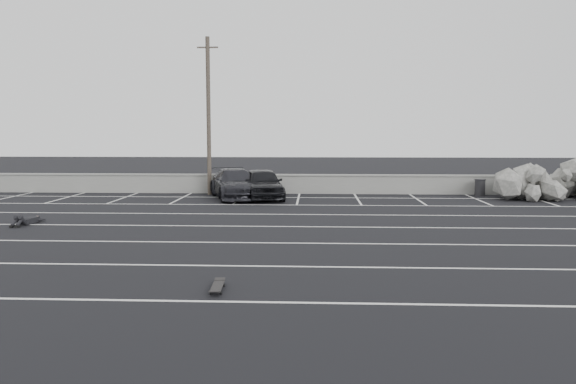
{
  "coord_description": "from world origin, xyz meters",
  "views": [
    {
      "loc": [
        1.79,
        -16.78,
        3.35
      ],
      "look_at": [
        0.76,
        5.32,
        1.0
      ],
      "focal_mm": 35.0,
      "sensor_mm": 36.0,
      "label": 1
    }
  ],
  "objects_px": {
    "car_left": "(263,184)",
    "riprap_pile": "(551,187)",
    "car_right": "(235,184)",
    "skateboard": "(217,287)",
    "person": "(30,218)",
    "utility_pole": "(209,116)",
    "trash_bin": "(480,187)"
  },
  "relations": [
    {
      "from": "trash_bin",
      "to": "person",
      "type": "xyz_separation_m",
      "value": [
        -19.3,
        -9.92,
        -0.25
      ]
    },
    {
      "from": "car_right",
      "to": "utility_pole",
      "type": "height_order",
      "value": "utility_pole"
    },
    {
      "from": "riprap_pile",
      "to": "utility_pole",
      "type": "bearing_deg",
      "value": 176.71
    },
    {
      "from": "car_left",
      "to": "riprap_pile",
      "type": "relative_size",
      "value": 0.7
    },
    {
      "from": "car_left",
      "to": "riprap_pile",
      "type": "height_order",
      "value": "car_left"
    },
    {
      "from": "skateboard",
      "to": "utility_pole",
      "type": "bearing_deg",
      "value": 97.87
    },
    {
      "from": "trash_bin",
      "to": "car_left",
      "type": "bearing_deg",
      "value": -170.96
    },
    {
      "from": "utility_pole",
      "to": "person",
      "type": "distance_m",
      "value": 11.73
    },
    {
      "from": "person",
      "to": "skateboard",
      "type": "relative_size",
      "value": 2.37
    },
    {
      "from": "trash_bin",
      "to": "car_right",
      "type": "bearing_deg",
      "value": -172.83
    },
    {
      "from": "car_right",
      "to": "skateboard",
      "type": "height_order",
      "value": "car_right"
    },
    {
      "from": "car_right",
      "to": "riprap_pile",
      "type": "height_order",
      "value": "car_right"
    },
    {
      "from": "car_left",
      "to": "trash_bin",
      "type": "xyz_separation_m",
      "value": [
        11.4,
        1.81,
        -0.32
      ]
    },
    {
      "from": "car_left",
      "to": "utility_pole",
      "type": "relative_size",
      "value": 0.54
    },
    {
      "from": "car_right",
      "to": "skateboard",
      "type": "bearing_deg",
      "value": -101.6
    },
    {
      "from": "trash_bin",
      "to": "person",
      "type": "distance_m",
      "value": 21.7
    },
    {
      "from": "utility_pole",
      "to": "person",
      "type": "bearing_deg",
      "value": -116.14
    },
    {
      "from": "person",
      "to": "skateboard",
      "type": "xyz_separation_m",
      "value": [
        8.45,
        -8.52,
        -0.13
      ]
    },
    {
      "from": "person",
      "to": "trash_bin",
      "type": "bearing_deg",
      "value": 30.97
    },
    {
      "from": "person",
      "to": "utility_pole",
      "type": "bearing_deg",
      "value": 67.61
    },
    {
      "from": "riprap_pile",
      "to": "person",
      "type": "relative_size",
      "value": 3.05
    },
    {
      "from": "utility_pole",
      "to": "trash_bin",
      "type": "distance_m",
      "value": 14.93
    },
    {
      "from": "car_left",
      "to": "utility_pole",
      "type": "xyz_separation_m",
      "value": [
        -3.05,
        1.78,
        3.47
      ]
    },
    {
      "from": "car_left",
      "to": "utility_pole",
      "type": "bearing_deg",
      "value": 137.51
    },
    {
      "from": "person",
      "to": "car_right",
      "type": "bearing_deg",
      "value": 55.85
    },
    {
      "from": "utility_pole",
      "to": "person",
      "type": "relative_size",
      "value": 3.91
    },
    {
      "from": "person",
      "to": "car_left",
      "type": "bearing_deg",
      "value": 49.51
    },
    {
      "from": "riprap_pile",
      "to": "car_left",
      "type": "bearing_deg",
      "value": -177.03
    },
    {
      "from": "car_right",
      "to": "riprap_pile",
      "type": "distance_m",
      "value": 16.08
    },
    {
      "from": "car_right",
      "to": "skateboard",
      "type": "xyz_separation_m",
      "value": [
        1.98,
        -16.83,
        -0.66
      ]
    },
    {
      "from": "car_left",
      "to": "trash_bin",
      "type": "height_order",
      "value": "car_left"
    },
    {
      "from": "utility_pole",
      "to": "skateboard",
      "type": "bearing_deg",
      "value": -78.93
    }
  ]
}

